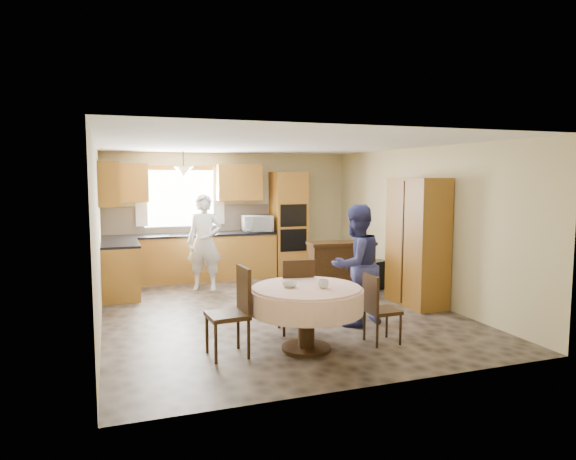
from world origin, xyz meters
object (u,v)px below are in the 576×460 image
Objects in this scene: sideboard at (341,268)px; person_dining at (356,265)px; person_sink at (205,242)px; cupboard at (417,242)px; dining_table at (306,301)px; chair_left at (234,307)px; chair_right at (377,305)px; chair_back at (296,292)px; oven_tower at (288,224)px.

person_dining is at bearing -103.63° from sideboard.
cupboard is at bearing -14.95° from person_sink.
person_sink is (-2.23, 0.97, 0.44)m from sideboard.
dining_table is 0.77× the size of person_sink.
chair_left is 1.75m from chair_right.
cupboard is 3.69m from person_sink.
chair_left is at bearing 83.65° from chair_right.
cupboard is at bearing 107.85° from chair_left.
person_sink reaches higher than chair_right.
chair_back is 1.15× the size of chair_right.
chair_left is (-0.84, 0.11, -0.03)m from dining_table.
dining_table is 1.55× the size of chair_right.
sideboard is 1.15× the size of chair_left.
person_dining reaches higher than dining_table.
sideboard is 1.19× the size of chair_back.
cupboard is 1.17× the size of person_sink.
person_dining is (-0.35, -3.75, -0.23)m from oven_tower.
chair_back is (-1.25, -3.85, -0.52)m from oven_tower.
person_sink is (0.30, 3.50, 0.30)m from chair_left.
person_dining is at bearing 35.89° from dining_table.
oven_tower is at bearing 109.24° from cupboard.
chair_back is at bearing 115.04° from chair_left.
chair_back is at bearing -10.88° from person_dining.
chair_right is at bearing 80.20° from chair_left.
dining_table is at bearing 18.66° from person_dining.
chair_back reaches higher than chair_right.
chair_right is at bearing -135.83° from cupboard.
person_sink is at bearing -155.18° from oven_tower.
person_dining is at bearing -8.56° from chair_right.
oven_tower reaches higher than chair_back.
sideboard is 1.54m from cupboard.
sideboard is 2.82m from chair_right.
dining_table is at bearing 88.59° from chair_back.
chair_back is at bearing 47.76° from chair_right.
person_dining is (1.55, -2.87, -0.03)m from person_sink.
chair_back is (-2.32, -0.79, -0.46)m from cupboard.
sideboard is 3.14m from dining_table.
oven_tower reaches higher than sideboard.
cupboard is 2.49m from chair_back.
sideboard is at bearing -79.86° from oven_tower.
chair_back is 0.57× the size of person_sink.
person_dining is at bearing -95.33° from oven_tower.
chair_right is at bearing -95.80° from oven_tower.
sideboard is 2.56m from chair_back.
oven_tower is 3.78m from person_dining.
chair_left reaches higher than dining_table.
cupboard is at bearing -152.67° from chair_back.
person_sink is at bearing -69.12° from chair_back.
person_sink reaches higher than chair_left.
dining_table is (-1.70, -2.64, 0.17)m from sideboard.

